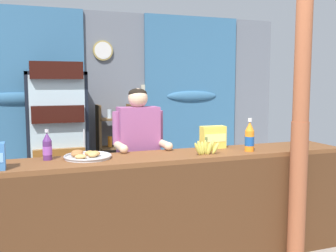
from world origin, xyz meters
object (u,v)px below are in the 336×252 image
(shopkeeper, at_px, (139,148))
(snack_box_instant_noodle, at_px, (213,137))
(soda_bottle_water, at_px, (296,136))
(soda_bottle_grape_soda, at_px, (47,147))
(stall_counter, at_px, (183,200))
(bottle_shelf_rack, at_px, (115,150))
(pastry_tray, at_px, (87,156))
(banana_bunch, at_px, (206,148))
(timber_post, at_px, (300,128))
(soda_bottle_orange_soda, at_px, (249,137))
(drink_fridge, at_px, (57,131))
(plastic_lawn_chair, at_px, (203,172))

(shopkeeper, distance_m, snack_box_instant_noodle, 0.73)
(soda_bottle_water, height_order, soda_bottle_grape_soda, soda_bottle_grape_soda)
(stall_counter, height_order, snack_box_instant_noodle, snack_box_instant_noodle)
(bottle_shelf_rack, xyz_separation_m, pastry_tray, (-0.67, -2.03, 0.33))
(soda_bottle_grape_soda, distance_m, banana_bunch, 1.34)
(bottle_shelf_rack, bearing_deg, soda_bottle_water, -57.67)
(stall_counter, height_order, soda_bottle_water, soda_bottle_water)
(timber_post, xyz_separation_m, soda_bottle_orange_soda, (-0.37, 0.24, -0.10))
(stall_counter, relative_size, shopkeeper, 2.06)
(soda_bottle_water, bearing_deg, soda_bottle_orange_soda, -173.05)
(drink_fridge, bearing_deg, timber_post, -47.62)
(bottle_shelf_rack, height_order, soda_bottle_orange_soda, bottle_shelf_rack)
(shopkeeper, bearing_deg, soda_bottle_water, -18.43)
(stall_counter, distance_m, bottle_shelf_rack, 2.22)
(timber_post, relative_size, soda_bottle_water, 10.50)
(soda_bottle_grape_soda, bearing_deg, pastry_tray, -8.02)
(bottle_shelf_rack, xyz_separation_m, snack_box_instant_noodle, (0.54, -1.95, 0.42))
(stall_counter, relative_size, banana_bunch, 12.39)
(snack_box_instant_noodle, bearing_deg, soda_bottle_water, -13.21)
(snack_box_instant_noodle, bearing_deg, bottle_shelf_rack, 105.52)
(drink_fridge, relative_size, bottle_shelf_rack, 1.41)
(shopkeeper, xyz_separation_m, pastry_tray, (-0.56, -0.39, 0.02))
(plastic_lawn_chair, relative_size, soda_bottle_orange_soda, 2.81)
(stall_counter, xyz_separation_m, soda_bottle_water, (1.23, 0.08, 0.49))
(bottle_shelf_rack, xyz_separation_m, banana_bunch, (0.34, -2.22, 0.37))
(drink_fridge, distance_m, banana_bunch, 2.22)
(drink_fridge, height_order, shopkeeper, drink_fridge)
(plastic_lawn_chair, relative_size, shopkeeper, 0.55)
(soda_bottle_water, bearing_deg, plastic_lawn_chair, 108.21)
(shopkeeper, bearing_deg, stall_counter, -67.22)
(stall_counter, height_order, timber_post, timber_post)
(soda_bottle_water, xyz_separation_m, banana_bunch, (-1.02, -0.08, -0.04))
(drink_fridge, bearing_deg, stall_counter, -64.32)
(timber_post, relative_size, drink_fridge, 1.37)
(soda_bottle_water, relative_size, soda_bottle_grape_soda, 0.96)
(snack_box_instant_noodle, relative_size, banana_bunch, 0.91)
(stall_counter, relative_size, soda_bottle_water, 13.25)
(timber_post, xyz_separation_m, pastry_tray, (-1.83, 0.41, -0.21))
(drink_fridge, relative_size, soda_bottle_water, 7.65)
(stall_counter, bearing_deg, drink_fridge, 115.68)
(bottle_shelf_rack, relative_size, soda_bottle_grape_soda, 5.23)
(plastic_lawn_chair, xyz_separation_m, banana_bunch, (-0.61, -1.33, 0.56))
(bottle_shelf_rack, height_order, pastry_tray, bottle_shelf_rack)
(timber_post, relative_size, soda_bottle_grape_soda, 10.12)
(timber_post, relative_size, shopkeeper, 1.63)
(pastry_tray, bearing_deg, drink_fridge, 94.00)
(timber_post, height_order, plastic_lawn_chair, timber_post)
(timber_post, bearing_deg, shopkeeper, 147.84)
(timber_post, height_order, banana_bunch, timber_post)
(stall_counter, bearing_deg, soda_bottle_water, 3.82)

